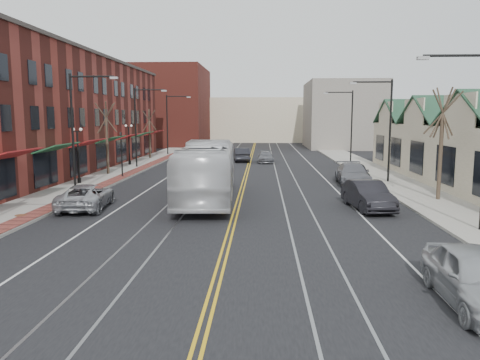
# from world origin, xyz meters

# --- Properties ---
(ground) EXTENTS (160.00, 160.00, 0.00)m
(ground) POSITION_xyz_m (0.00, 0.00, 0.00)
(ground) COLOR black
(ground) RESTS_ON ground
(sidewalk_left) EXTENTS (4.00, 120.00, 0.15)m
(sidewalk_left) POSITION_xyz_m (-12.00, 20.00, 0.07)
(sidewalk_left) COLOR gray
(sidewalk_left) RESTS_ON ground
(sidewalk_right) EXTENTS (4.00, 120.00, 0.15)m
(sidewalk_right) POSITION_xyz_m (12.00, 20.00, 0.07)
(sidewalk_right) COLOR gray
(sidewalk_right) RESTS_ON ground
(building_left) EXTENTS (10.00, 50.00, 11.00)m
(building_left) POSITION_xyz_m (-19.00, 27.00, 5.50)
(building_left) COLOR maroon
(building_left) RESTS_ON ground
(backdrop_left) EXTENTS (14.00, 18.00, 14.00)m
(backdrop_left) POSITION_xyz_m (-16.00, 70.00, 7.00)
(backdrop_left) COLOR maroon
(backdrop_left) RESTS_ON ground
(backdrop_mid) EXTENTS (22.00, 14.00, 9.00)m
(backdrop_mid) POSITION_xyz_m (0.00, 85.00, 4.50)
(backdrop_mid) COLOR #BCB191
(backdrop_mid) RESTS_ON ground
(backdrop_right) EXTENTS (12.00, 16.00, 11.00)m
(backdrop_right) POSITION_xyz_m (15.00, 65.00, 5.50)
(backdrop_right) COLOR slate
(backdrop_right) RESTS_ON ground
(streetlight_l_1) EXTENTS (3.33, 0.25, 8.00)m
(streetlight_l_1) POSITION_xyz_m (-11.05, 16.00, 5.03)
(streetlight_l_1) COLOR black
(streetlight_l_1) RESTS_ON sidewalk_left
(streetlight_l_2) EXTENTS (3.33, 0.25, 8.00)m
(streetlight_l_2) POSITION_xyz_m (-11.05, 32.00, 5.03)
(streetlight_l_2) COLOR black
(streetlight_l_2) RESTS_ON sidewalk_left
(streetlight_l_3) EXTENTS (3.33, 0.25, 8.00)m
(streetlight_l_3) POSITION_xyz_m (-11.05, 48.00, 5.03)
(streetlight_l_3) COLOR black
(streetlight_l_3) RESTS_ON sidewalk_left
(streetlight_r_0) EXTENTS (3.33, 0.25, 8.00)m
(streetlight_r_0) POSITION_xyz_m (11.05, 6.00, 5.03)
(streetlight_r_0) COLOR black
(streetlight_r_0) RESTS_ON sidewalk_right
(streetlight_r_1) EXTENTS (3.33, 0.25, 8.00)m
(streetlight_r_1) POSITION_xyz_m (11.05, 22.00, 5.03)
(streetlight_r_1) COLOR black
(streetlight_r_1) RESTS_ON sidewalk_right
(streetlight_r_2) EXTENTS (3.33, 0.25, 8.00)m
(streetlight_r_2) POSITION_xyz_m (11.05, 38.00, 5.03)
(streetlight_r_2) COLOR black
(streetlight_r_2) RESTS_ON sidewalk_right
(lamppost_l_2) EXTENTS (0.84, 0.28, 4.27)m
(lamppost_l_2) POSITION_xyz_m (-12.80, 20.00, 2.20)
(lamppost_l_2) COLOR black
(lamppost_l_2) RESTS_ON sidewalk_left
(lamppost_l_3) EXTENTS (0.84, 0.28, 4.27)m
(lamppost_l_3) POSITION_xyz_m (-12.80, 34.00, 2.20)
(lamppost_l_3) COLOR black
(lamppost_l_3) RESTS_ON sidewalk_left
(tree_left_near) EXTENTS (1.78, 1.37, 6.48)m
(tree_left_near) POSITION_xyz_m (-12.50, 26.00, 3.51)
(tree_left_near) COLOR #382B21
(tree_left_near) RESTS_ON sidewalk_left
(tree_left_far) EXTENTS (1.66, 1.28, 6.02)m
(tree_left_far) POSITION_xyz_m (-12.50, 42.00, 3.28)
(tree_left_far) COLOR #382B21
(tree_left_far) RESTS_ON sidewalk_left
(tree_right_mid) EXTENTS (1.90, 1.46, 6.93)m
(tree_right_mid) POSITION_xyz_m (12.50, 14.00, 3.75)
(tree_right_mid) COLOR #382B21
(tree_right_mid) RESTS_ON sidewalk_right
(manhole_far) EXTENTS (0.60, 0.60, 0.02)m
(manhole_far) POSITION_xyz_m (-11.20, 8.00, 0.16)
(manhole_far) COLOR #592D19
(manhole_far) RESTS_ON sidewalk_left
(traffic_signal) EXTENTS (0.18, 0.15, 3.80)m
(traffic_signal) POSITION_xyz_m (-10.60, 24.00, 2.35)
(traffic_signal) COLOR black
(traffic_signal) RESTS_ON sidewalk_left
(transit_bus) EXTENTS (3.77, 13.45, 3.71)m
(transit_bus) POSITION_xyz_m (-2.00, 13.79, 1.85)
(transit_bus) COLOR silver
(transit_bus) RESTS_ON ground
(parked_suv) EXTENTS (2.96, 5.47, 1.46)m
(parked_suv) POSITION_xyz_m (-8.66, 10.56, 0.73)
(parked_suv) COLOR #A3A4AA
(parked_suv) RESTS_ON ground
(parked_car_a) EXTENTS (2.07, 4.89, 1.65)m
(parked_car_a) POSITION_xyz_m (7.50, -2.51, 0.82)
(parked_car_a) COLOR #A5A8AC
(parked_car_a) RESTS_ON ground
(parked_car_b) EXTENTS (2.33, 5.15, 1.64)m
(parked_car_b) POSITION_xyz_m (7.50, 11.19, 0.82)
(parked_car_b) COLOR black
(parked_car_b) RESTS_ON ground
(parked_car_c) EXTENTS (2.54, 5.75, 1.64)m
(parked_car_c) POSITION_xyz_m (8.52, 21.11, 0.82)
(parked_car_c) COLOR slate
(parked_car_c) RESTS_ON ground
(parked_car_d) EXTENTS (1.94, 4.39, 1.47)m
(parked_car_d) POSITION_xyz_m (9.30, 23.39, 0.73)
(parked_car_d) COLOR black
(parked_car_d) RESTS_ON ground
(distant_car_left) EXTENTS (2.25, 5.03, 1.60)m
(distant_car_left) POSITION_xyz_m (-1.00, 39.55, 0.80)
(distant_car_left) COLOR black
(distant_car_left) RESTS_ON ground
(distant_car_right) EXTENTS (1.87, 4.47, 1.29)m
(distant_car_right) POSITION_xyz_m (1.86, 38.30, 0.65)
(distant_car_right) COLOR slate
(distant_car_right) RESTS_ON ground
(distant_car_far) EXTENTS (1.62, 3.85, 1.30)m
(distant_car_far) POSITION_xyz_m (-7.39, 57.43, 0.65)
(distant_car_far) COLOR silver
(distant_car_far) RESTS_ON ground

